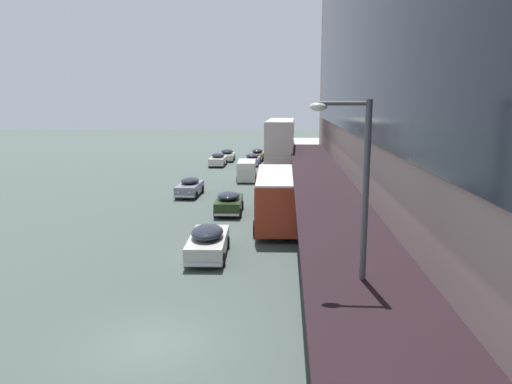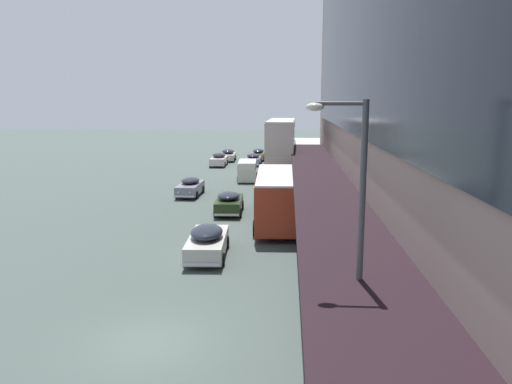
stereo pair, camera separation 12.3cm
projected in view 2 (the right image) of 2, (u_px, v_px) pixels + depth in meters
ground at (150, 343)px, 16.49m from camera, size 240.00×240.00×0.00m
sidewalk_kerb at (491, 351)px, 15.79m from camera, size 10.00×180.00×0.15m
transit_bus_kerbside_front at (282, 146)px, 66.76m from camera, size 2.90×10.18×3.20m
transit_bus_kerbside_rear at (281, 150)px, 46.36m from camera, size 2.85×9.82×6.13m
transit_bus_kerbside_far at (276, 196)px, 31.85m from camera, size 2.89×9.45×3.33m
sedan_lead_mid at (258, 154)px, 66.87m from camera, size 1.91×4.73×1.54m
sedan_second_near at (219, 160)px, 60.85m from camera, size 1.95×4.42×1.57m
sedan_oncoming_front at (228, 155)px, 65.80m from camera, size 2.04×4.31×1.54m
sedan_far_back at (207, 241)px, 25.52m from camera, size 2.13×5.09×1.64m
sedan_lead_near at (190, 187)px, 41.85m from camera, size 1.90×4.51×1.51m
sedan_oncoming_rear at (229, 203)px, 35.34m from camera, size 2.02×4.47×1.54m
sedan_second_mid at (253, 159)px, 61.44m from camera, size 1.99×4.43×1.47m
vw_van at (247, 169)px, 49.84m from camera, size 2.04×4.62×1.96m
pedestrian_at_kerb at (337, 234)px, 25.49m from camera, size 0.46×0.47×1.86m
street_lamp at (355, 235)px, 12.36m from camera, size 1.50×0.28×7.78m
fire_hydrant at (333, 254)px, 24.45m from camera, size 0.20×0.40×0.70m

